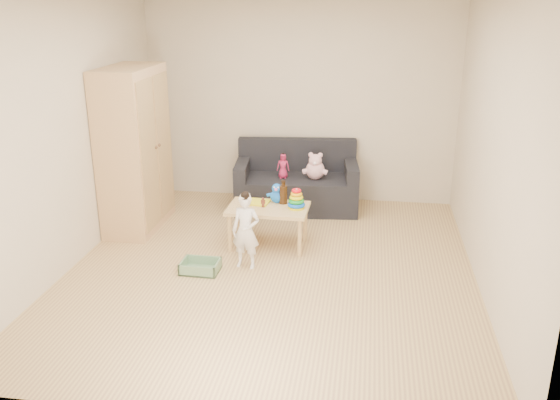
% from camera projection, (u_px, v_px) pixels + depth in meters
% --- Properties ---
extents(room, '(4.50, 4.50, 4.50)m').
position_uv_depth(room, '(271.00, 143.00, 5.52)').
color(room, tan).
rests_on(room, ground).
extents(wardrobe, '(0.52, 1.03, 1.86)m').
position_uv_depth(wardrobe, '(134.00, 150.00, 6.74)').
color(wardrobe, tan).
rests_on(wardrobe, ground).
extents(sofa, '(1.59, 0.91, 0.43)m').
position_uv_depth(sofa, '(296.00, 193.00, 7.54)').
color(sofa, black).
rests_on(sofa, ground).
extents(play_table, '(0.87, 0.56, 0.45)m').
position_uv_depth(play_table, '(268.00, 226.00, 6.42)').
color(play_table, '#EDD482').
rests_on(play_table, ground).
extents(storage_bin, '(0.38, 0.29, 0.11)m').
position_uv_depth(storage_bin, '(200.00, 266.00, 5.88)').
color(storage_bin, gray).
rests_on(storage_bin, ground).
extents(toddler, '(0.30, 0.22, 0.76)m').
position_uv_depth(toddler, '(246.00, 232.00, 5.88)').
color(toddler, white).
rests_on(toddler, ground).
extents(pink_bear, '(0.26, 0.22, 0.28)m').
position_uv_depth(pink_bear, '(315.00, 168.00, 7.33)').
color(pink_bear, '#FFBBC8').
rests_on(pink_bear, sofa).
extents(doll, '(0.16, 0.12, 0.31)m').
position_uv_depth(doll, '(283.00, 166.00, 7.36)').
color(doll, '#C62557').
rests_on(doll, sofa).
extents(ring_stacker, '(0.19, 0.19, 0.22)m').
position_uv_depth(ring_stacker, '(296.00, 201.00, 6.28)').
color(ring_stacker, yellow).
rests_on(ring_stacker, play_table).
extents(brown_bottle, '(0.09, 0.09, 0.26)m').
position_uv_depth(brown_bottle, '(283.00, 194.00, 6.42)').
color(brown_bottle, black).
rests_on(brown_bottle, play_table).
extents(blue_plush, '(0.19, 0.15, 0.22)m').
position_uv_depth(blue_plush, '(277.00, 193.00, 6.45)').
color(blue_plush, '#1B74FA').
rests_on(blue_plush, play_table).
extents(wooden_figure, '(0.05, 0.04, 0.11)m').
position_uv_depth(wooden_figure, '(263.00, 202.00, 6.31)').
color(wooden_figure, maroon).
rests_on(wooden_figure, play_table).
extents(yellow_book, '(0.24, 0.24, 0.02)m').
position_uv_depth(yellow_book, '(259.00, 202.00, 6.46)').
color(yellow_book, '#FFF31A').
rests_on(yellow_book, play_table).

